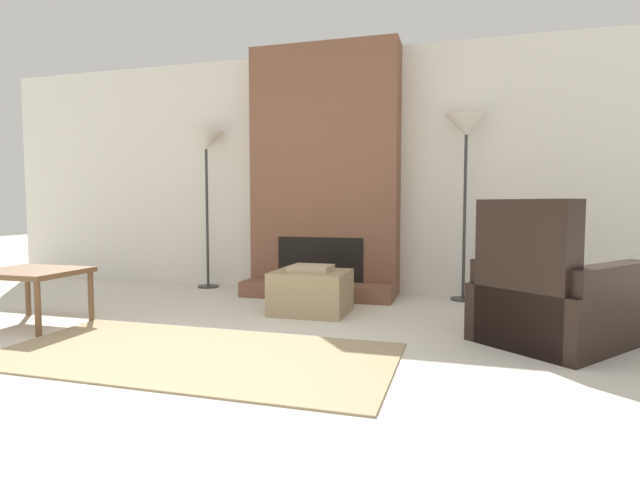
{
  "coord_description": "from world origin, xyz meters",
  "views": [
    {
      "loc": [
        1.42,
        -2.08,
        0.95
      ],
      "look_at": [
        0.0,
        2.86,
        0.58
      ],
      "focal_mm": 28.0,
      "sensor_mm": 36.0,
      "label": 1
    }
  ],
  "objects": [
    {
      "name": "side_table",
      "position": [
        -1.82,
        1.01,
        0.39
      ],
      "size": [
        0.73,
        0.61,
        0.44
      ],
      "color": "brown",
      "rests_on": "ground_plane"
    },
    {
      "name": "floor_lamp_left",
      "position": [
        -1.39,
        3.03,
        1.59
      ],
      "size": [
        0.41,
        0.41,
        1.77
      ],
      "color": "#333333",
      "rests_on": "ground_plane"
    },
    {
      "name": "wall_back",
      "position": [
        0.0,
        3.26,
        1.3
      ],
      "size": [
        8.38,
        0.06,
        2.6
      ],
      "primitive_type": "cube",
      "color": "silver",
      "rests_on": "ground_plane"
    },
    {
      "name": "armchair",
      "position": [
        2.02,
        1.59,
        0.28
      ],
      "size": [
        1.27,
        1.3,
        0.98
      ],
      "rotation": [
        0.0,
        0.0,
        2.45
      ],
      "color": "black",
      "rests_on": "ground_plane"
    },
    {
      "name": "floor_lamp_right",
      "position": [
        1.43,
        3.03,
        1.64
      ],
      "size": [
        0.41,
        0.41,
        1.82
      ],
      "color": "#333333",
      "rests_on": "ground_plane"
    },
    {
      "name": "ottoman",
      "position": [
        0.16,
        2.04,
        0.19
      ],
      "size": [
        0.64,
        0.55,
        0.42
      ],
      "color": "#998460",
      "rests_on": "ground_plane"
    },
    {
      "name": "area_rug",
      "position": [
        -0.2,
        0.65,
        0.01
      ],
      "size": [
        2.52,
        1.21,
        0.01
      ],
      "primitive_type": "cube",
      "color": "#9E8966",
      "rests_on": "ground_plane"
    },
    {
      "name": "fireplace",
      "position": [
        0.0,
        3.03,
        1.23
      ],
      "size": [
        1.56,
        0.69,
        2.6
      ],
      "color": "brown",
      "rests_on": "ground_plane"
    },
    {
      "name": "ground_plane",
      "position": [
        0.0,
        0.0,
        0.0
      ],
      "size": [
        24.0,
        24.0,
        0.0
      ],
      "primitive_type": "plane",
      "color": "beige"
    }
  ]
}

